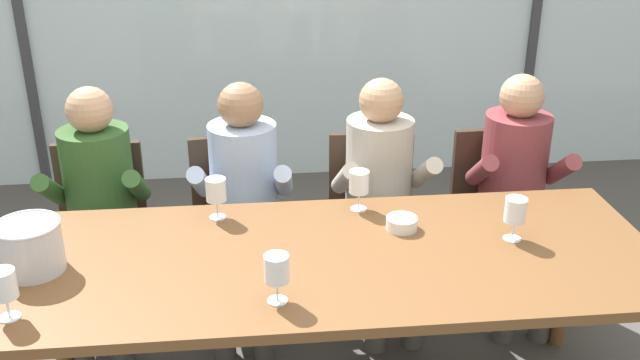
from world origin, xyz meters
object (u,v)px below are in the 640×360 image
(chair_near_curtain, at_px, (101,221))
(wine_glass_by_right_taster, at_px, (4,286))
(person_maroon_top, at_px, (517,182))
(wine_glass_near_bucket, at_px, (359,184))
(person_olive_shirt, at_px, (98,200))
(wine_glass_spare_empty, at_px, (216,192))
(person_pale_blue_shirt, at_px, (243,193))
(wine_glass_center_pour, at_px, (277,271))
(dining_table, at_px, (329,271))
(chair_left_of_center, at_px, (237,212))
(person_beige_jumper, at_px, (382,187))
(wine_glass_by_left_taster, at_px, (515,212))
(ice_bucket_primary, at_px, (30,245))
(chair_center, at_px, (371,210))
(chair_right_of_center, at_px, (496,204))
(tasting_bowl, at_px, (402,223))

(chair_near_curtain, height_order, wine_glass_by_right_taster, wine_glass_by_right_taster)
(person_maroon_top, xyz_separation_m, wine_glass_near_bucket, (-0.84, -0.38, 0.20))
(wine_glass_near_bucket, bearing_deg, person_olive_shirt, 161.75)
(person_maroon_top, xyz_separation_m, wine_glass_spare_empty, (-1.42, -0.40, 0.20))
(person_pale_blue_shirt, bearing_deg, wine_glass_center_pour, -79.90)
(dining_table, relative_size, person_olive_shirt, 2.08)
(chair_near_curtain, relative_size, chair_left_of_center, 1.00)
(person_beige_jumper, relative_size, wine_glass_near_bucket, 6.86)
(wine_glass_center_pour, bearing_deg, chair_near_curtain, 124.83)
(person_beige_jumper, distance_m, wine_glass_center_pour, 1.19)
(person_olive_shirt, distance_m, wine_glass_spare_empty, 0.72)
(person_olive_shirt, bearing_deg, dining_table, -37.76)
(person_maroon_top, xyz_separation_m, wine_glass_center_pour, (-1.21, -1.04, 0.20))
(person_pale_blue_shirt, bearing_deg, wine_glass_near_bucket, -34.12)
(chair_left_of_center, height_order, person_olive_shirt, person_olive_shirt)
(person_pale_blue_shirt, xyz_separation_m, wine_glass_by_left_taster, (1.04, -0.70, 0.20))
(dining_table, bearing_deg, person_maroon_top, 36.77)
(person_maroon_top, xyz_separation_m, ice_bucket_primary, (-2.07, -0.74, 0.18))
(wine_glass_near_bucket, bearing_deg, wine_glass_by_left_taster, -30.06)
(dining_table, relative_size, chair_left_of_center, 2.83)
(chair_center, bearing_deg, wine_glass_by_left_taster, -58.04)
(person_pale_blue_shirt, bearing_deg, wine_glass_by_right_taster, -121.64)
(chair_right_of_center, distance_m, wine_glass_by_left_taster, 0.93)
(person_pale_blue_shirt, xyz_separation_m, wine_glass_near_bucket, (0.48, -0.38, 0.20))
(chair_left_of_center, xyz_separation_m, person_maroon_top, (1.36, -0.16, 0.17))
(person_olive_shirt, height_order, person_pale_blue_shirt, same)
(dining_table, height_order, ice_bucket_primary, ice_bucket_primary)
(dining_table, bearing_deg, ice_bucket_primary, 179.77)
(wine_glass_by_right_taster, bearing_deg, chair_center, 40.03)
(person_olive_shirt, xyz_separation_m, wine_glass_by_left_taster, (1.70, -0.70, 0.20))
(chair_center, height_order, wine_glass_near_bucket, wine_glass_near_bucket)
(person_olive_shirt, relative_size, wine_glass_spare_empty, 6.86)
(wine_glass_by_left_taster, height_order, wine_glass_spare_empty, same)
(chair_right_of_center, bearing_deg, chair_near_curtain, 177.81)
(person_maroon_top, relative_size, ice_bucket_primary, 5.10)
(chair_right_of_center, bearing_deg, wine_glass_by_right_taster, -152.19)
(wine_glass_by_left_taster, bearing_deg, person_maroon_top, 68.04)
(wine_glass_by_left_taster, xyz_separation_m, wine_glass_by_right_taster, (-1.79, -0.35, 0.00))
(tasting_bowl, height_order, wine_glass_by_right_taster, wine_glass_by_right_taster)
(chair_near_curtain, xyz_separation_m, person_beige_jumper, (1.35, -0.12, 0.17))
(person_olive_shirt, xyz_separation_m, person_pale_blue_shirt, (0.67, 0.00, 0.00))
(tasting_bowl, bearing_deg, wine_glass_spare_empty, 166.55)
(dining_table, xyz_separation_m, chair_right_of_center, (0.95, 0.86, -0.18))
(dining_table, height_order, tasting_bowl, tasting_bowl)
(person_maroon_top, bearing_deg, tasting_bowl, -136.11)
(chair_left_of_center, relative_size, ice_bucket_primary, 3.73)
(wine_glass_near_bucket, distance_m, wine_glass_spare_empty, 0.59)
(chair_left_of_center, relative_size, wine_glass_center_pour, 5.03)
(chair_right_of_center, relative_size, wine_glass_center_pour, 5.03)
(chair_center, bearing_deg, dining_table, -104.64)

